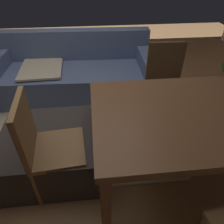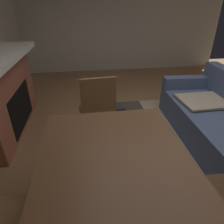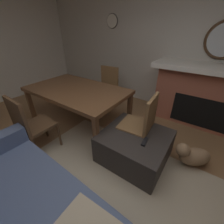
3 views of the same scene
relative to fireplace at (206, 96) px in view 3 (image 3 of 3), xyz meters
name	(u,v)px [view 3 (image 3 of 3)]	position (x,y,z in m)	size (l,w,h in m)	color
floor	(102,189)	(0.70, 2.28, -0.57)	(8.83, 8.83, 0.00)	olive
wall_back_fireplace_side	(181,47)	(0.70, -0.38, 0.76)	(7.76, 0.12, 2.66)	beige
area_rug	(106,194)	(0.63, 2.29, -0.57)	(2.60, 2.00, 0.01)	tan
fireplace	(206,96)	(0.00, 0.00, 0.00)	(1.97, 0.76, 1.13)	#9E5642
ottoman_coffee_table	(135,146)	(0.63, 1.60, -0.36)	(0.89, 0.83, 0.43)	#2D2826
tv_remote	(145,142)	(0.47, 1.68, -0.13)	(0.05, 0.16, 0.02)	black
dining_table	(77,92)	(1.93, 1.41, 0.10)	(1.80, 1.08, 0.74)	brown
dining_chair_south	(107,85)	(1.94, 0.48, -0.05)	(0.48, 0.48, 0.93)	brown
dining_chair_west	(142,122)	(0.64, 1.40, -0.05)	(0.47, 0.47, 0.93)	brown
dining_chair_north	(29,123)	(1.93, 2.34, -0.05)	(0.45, 0.45, 0.93)	#513823
small_dog	(192,155)	(-0.08, 1.29, -0.38)	(0.48, 0.44, 0.34)	#8C6B4C
wall_clock	(112,21)	(2.33, -0.29, 1.24)	(0.31, 0.03, 0.31)	silver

